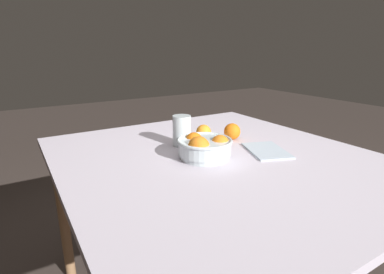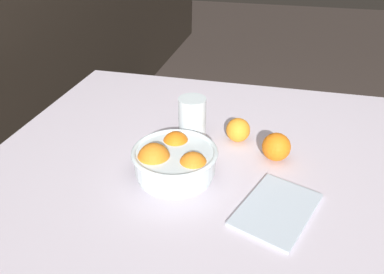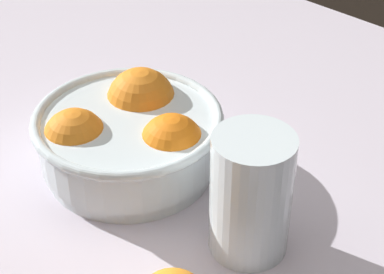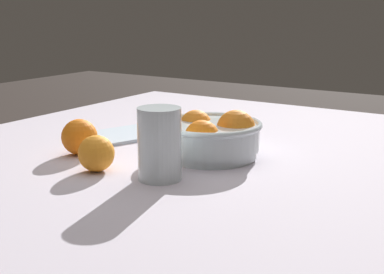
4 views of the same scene
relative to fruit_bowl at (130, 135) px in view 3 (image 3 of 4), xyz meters
The scene contains 3 objects.
dining_table 0.13m from the fruit_bowl, 109.50° to the right, with size 1.31×1.19×0.78m.
fruit_bowl is the anchor object (origin of this frame).
juice_glass 0.18m from the fruit_bowl, ahead, with size 0.08×0.08×0.13m.
Camera 3 is at (0.49, -0.32, 1.26)m, focal length 60.00 mm.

